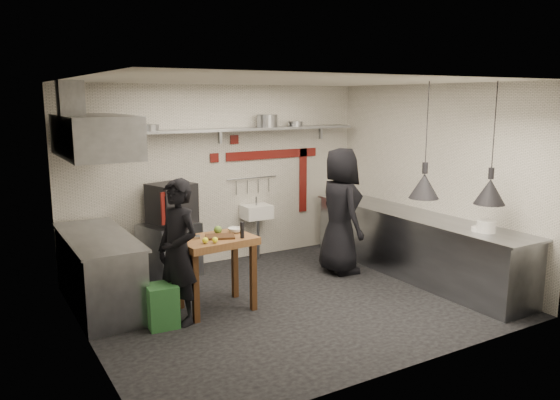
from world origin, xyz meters
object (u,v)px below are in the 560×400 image
prep_table (216,273)px  green_bin (162,306)px  oven_stand (170,250)px  combi_oven (172,203)px  chef_left (178,252)px  chef_right (340,211)px

prep_table → green_bin: bearing=-172.4°
green_bin → prep_table: size_ratio=0.54×
oven_stand → green_bin: 1.83m
combi_oven → chef_left: (-0.53, -1.68, -0.24)m
green_bin → prep_table: (0.76, 0.17, 0.21)m
chef_right → green_bin: bearing=110.2°
chef_left → prep_table: bearing=87.7°
oven_stand → chef_left: (-0.46, -1.66, 0.45)m
prep_table → chef_right: size_ratio=0.49×
chef_left → chef_right: bearing=84.3°
combi_oven → green_bin: bearing=-131.3°
prep_table → chef_left: size_ratio=0.54×
combi_oven → prep_table: size_ratio=0.63×
combi_oven → chef_right: (2.22, -1.12, -0.15)m
combi_oven → chef_left: chef_left is taller
oven_stand → combi_oven: bearing=1.9°
oven_stand → chef_right: bearing=-43.1°
prep_table → chef_right: (2.21, 0.42, 0.48)m
prep_table → chef_right: chef_right is taller
prep_table → combi_oven: bearing=85.1°
combi_oven → chef_left: size_ratio=0.34×
combi_oven → green_bin: size_ratio=1.16×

